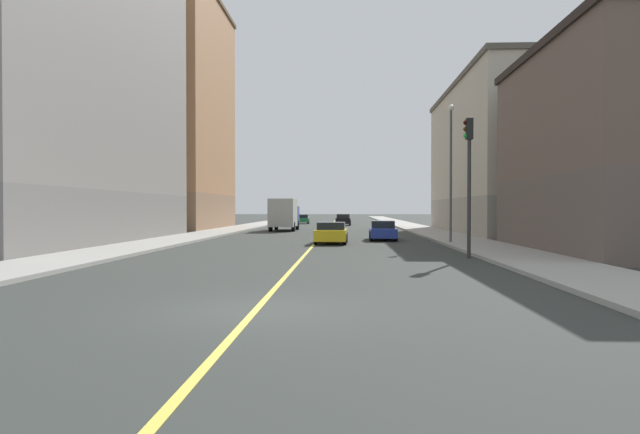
{
  "coord_description": "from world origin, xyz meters",
  "views": [
    {
      "loc": [
        1.89,
        -11.8,
        2.14
      ],
      "look_at": [
        -0.93,
        49.42,
        1.21
      ],
      "focal_mm": 31.75,
      "sensor_mm": 36.0,
      "label": 1
    }
  ],
  "objects_px": {
    "car_blue": "(383,231)",
    "car_green": "(302,219)",
    "building_left_mid": "(505,158)",
    "box_truck": "(284,214)",
    "building_left_near": "(632,148)",
    "building_right_midblock": "(175,114)",
    "building_right_corner": "(54,48)",
    "car_black": "(343,220)",
    "traffic_light_left_near": "(469,168)",
    "street_lamp_left_near": "(451,160)",
    "car_yellow": "(331,233)"
  },
  "relations": [
    {
      "from": "building_left_near",
      "to": "car_black",
      "type": "distance_m",
      "value": 46.32
    },
    {
      "from": "building_left_near",
      "to": "building_right_midblock",
      "type": "distance_m",
      "value": 43.53
    },
    {
      "from": "car_yellow",
      "to": "box_truck",
      "type": "relative_size",
      "value": 0.58
    },
    {
      "from": "building_left_mid",
      "to": "car_black",
      "type": "relative_size",
      "value": 5.61
    },
    {
      "from": "building_left_mid",
      "to": "car_black",
      "type": "xyz_separation_m",
      "value": [
        -14.14,
        22.0,
        -5.79
      ]
    },
    {
      "from": "building_left_near",
      "to": "traffic_light_left_near",
      "type": "height_order",
      "value": "building_left_near"
    },
    {
      "from": "street_lamp_left_near",
      "to": "car_green",
      "type": "distance_m",
      "value": 46.84
    },
    {
      "from": "car_black",
      "to": "car_yellow",
      "type": "xyz_separation_m",
      "value": [
        -0.55,
        -37.61,
        -0.05
      ]
    },
    {
      "from": "street_lamp_left_near",
      "to": "car_yellow",
      "type": "xyz_separation_m",
      "value": [
        -7.16,
        0.16,
        -4.39
      ]
    },
    {
      "from": "car_green",
      "to": "street_lamp_left_near",
      "type": "bearing_deg",
      "value": -74.61
    },
    {
      "from": "building_left_near",
      "to": "building_right_corner",
      "type": "relative_size",
      "value": 0.59
    },
    {
      "from": "building_left_mid",
      "to": "building_right_corner",
      "type": "bearing_deg",
      "value": -152.21
    },
    {
      "from": "building_right_corner",
      "to": "box_truck",
      "type": "height_order",
      "value": "building_right_corner"
    },
    {
      "from": "box_truck",
      "to": "building_right_corner",
      "type": "bearing_deg",
      "value": -119.31
    },
    {
      "from": "traffic_light_left_near",
      "to": "car_green",
      "type": "bearing_deg",
      "value": 101.74
    },
    {
      "from": "building_right_corner",
      "to": "building_right_midblock",
      "type": "bearing_deg",
      "value": 90.0
    },
    {
      "from": "street_lamp_left_near",
      "to": "building_left_near",
      "type": "bearing_deg",
      "value": -39.11
    },
    {
      "from": "building_left_mid",
      "to": "building_right_midblock",
      "type": "height_order",
      "value": "building_right_midblock"
    },
    {
      "from": "building_right_midblock",
      "to": "box_truck",
      "type": "distance_m",
      "value": 15.84
    },
    {
      "from": "building_left_mid",
      "to": "car_blue",
      "type": "bearing_deg",
      "value": -134.43
    },
    {
      "from": "street_lamp_left_near",
      "to": "box_truck",
      "type": "xyz_separation_m",
      "value": [
        -12.21,
        19.96,
        -3.41
      ]
    },
    {
      "from": "traffic_light_left_near",
      "to": "street_lamp_left_near",
      "type": "distance_m",
      "value": 9.82
    },
    {
      "from": "building_left_near",
      "to": "building_right_midblock",
      "type": "xyz_separation_m",
      "value": [
        -31.39,
        29.38,
        6.78
      ]
    },
    {
      "from": "car_blue",
      "to": "car_green",
      "type": "bearing_deg",
      "value": 101.92
    },
    {
      "from": "building_left_mid",
      "to": "car_green",
      "type": "height_order",
      "value": "building_left_mid"
    },
    {
      "from": "building_right_midblock",
      "to": "car_green",
      "type": "relative_size",
      "value": 5.7
    },
    {
      "from": "building_right_corner",
      "to": "car_green",
      "type": "height_order",
      "value": "building_right_corner"
    },
    {
      "from": "building_left_near",
      "to": "car_yellow",
      "type": "relative_size",
      "value": 3.6
    },
    {
      "from": "street_lamp_left_near",
      "to": "box_truck",
      "type": "relative_size",
      "value": 1.16
    },
    {
      "from": "building_left_mid",
      "to": "car_yellow",
      "type": "bearing_deg",
      "value": -133.27
    },
    {
      "from": "car_black",
      "to": "box_truck",
      "type": "height_order",
      "value": "box_truck"
    },
    {
      "from": "building_left_mid",
      "to": "box_truck",
      "type": "bearing_deg",
      "value": 168.01
    },
    {
      "from": "car_black",
      "to": "box_truck",
      "type": "distance_m",
      "value": 18.69
    },
    {
      "from": "building_left_mid",
      "to": "traffic_light_left_near",
      "type": "distance_m",
      "value": 26.99
    },
    {
      "from": "car_black",
      "to": "car_blue",
      "type": "relative_size",
      "value": 0.96
    },
    {
      "from": "building_left_near",
      "to": "car_blue",
      "type": "distance_m",
      "value": 15.96
    },
    {
      "from": "street_lamp_left_near",
      "to": "car_blue",
      "type": "bearing_deg",
      "value": 131.87
    },
    {
      "from": "street_lamp_left_near",
      "to": "car_green",
      "type": "bearing_deg",
      "value": 105.39
    },
    {
      "from": "building_right_corner",
      "to": "traffic_light_left_near",
      "type": "distance_m",
      "value": 25.76
    },
    {
      "from": "street_lamp_left_near",
      "to": "car_black",
      "type": "height_order",
      "value": "street_lamp_left_near"
    },
    {
      "from": "building_left_near",
      "to": "car_green",
      "type": "height_order",
      "value": "building_left_near"
    },
    {
      "from": "building_left_mid",
      "to": "traffic_light_left_near",
      "type": "height_order",
      "value": "building_left_mid"
    },
    {
      "from": "building_right_corner",
      "to": "car_green",
      "type": "bearing_deg",
      "value": 75.92
    },
    {
      "from": "car_blue",
      "to": "car_yellow",
      "type": "distance_m",
      "value": 5.28
    },
    {
      "from": "car_green",
      "to": "box_truck",
      "type": "distance_m",
      "value": 25.02
    },
    {
      "from": "car_black",
      "to": "car_green",
      "type": "relative_size",
      "value": 1.07
    },
    {
      "from": "car_blue",
      "to": "box_truck",
      "type": "height_order",
      "value": "box_truck"
    },
    {
      "from": "building_right_corner",
      "to": "building_left_mid",
      "type": "bearing_deg",
      "value": 27.79
    },
    {
      "from": "building_left_near",
      "to": "street_lamp_left_near",
      "type": "relative_size",
      "value": 1.8
    },
    {
      "from": "car_blue",
      "to": "box_truck",
      "type": "distance_m",
      "value": 17.88
    }
  ]
}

